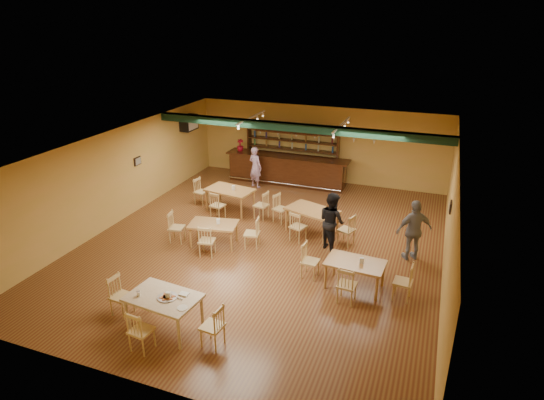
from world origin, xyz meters
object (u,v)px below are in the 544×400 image
at_px(patron_bar, 255,167).
at_px(patron_right_a, 332,221).
at_px(bar_counter, 287,170).
at_px(dining_table_a, 230,200).
at_px(near_table, 165,313).
at_px(dining_table_d, 354,275).
at_px(dining_table_b, 312,221).
at_px(dining_table_c, 214,234).

bearing_deg(patron_bar, patron_right_a, 157.20).
height_order(bar_counter, dining_table_a, bar_counter).
height_order(near_table, patron_right_a, patron_right_a).
xyz_separation_m(dining_table_a, near_table, (1.45, -6.30, 0.01)).
bearing_deg(patron_right_a, dining_table_d, 160.22).
relative_size(dining_table_a, near_table, 1.05).
distance_m(dining_table_a, dining_table_b, 3.15).
bearing_deg(dining_table_b, dining_table_a, -173.10).
distance_m(dining_table_b, patron_right_a, 1.22).
xyz_separation_m(dining_table_a, dining_table_b, (3.08, -0.65, -0.01)).
bearing_deg(near_table, patron_right_a, 68.90).
distance_m(dining_table_a, dining_table_c, 2.52).
xyz_separation_m(bar_counter, dining_table_c, (-0.29, -5.75, -0.22)).
bearing_deg(bar_counter, dining_table_d, -58.67).
height_order(dining_table_a, patron_bar, patron_bar).
relative_size(dining_table_a, patron_bar, 0.98).
relative_size(bar_counter, near_table, 3.25).
bearing_deg(dining_table_c, bar_counter, 76.49).
distance_m(dining_table_b, near_table, 5.88).
height_order(dining_table_b, patron_bar, patron_bar).
relative_size(bar_counter, dining_table_c, 3.59).
xyz_separation_m(dining_table_a, dining_table_d, (4.92, -3.27, -0.04)).
xyz_separation_m(dining_table_c, patron_bar, (-0.73, 4.93, 0.46)).
relative_size(bar_counter, patron_bar, 3.05).
height_order(near_table, patron_bar, patron_bar).
relative_size(dining_table_b, patron_bar, 0.96).
distance_m(dining_table_d, patron_bar, 7.65).
xyz_separation_m(bar_counter, patron_bar, (-1.01, -0.83, 0.24)).
distance_m(near_table, patron_bar, 8.92).
bearing_deg(patron_right_a, dining_table_a, 19.98).
bearing_deg(bar_counter, dining_table_a, -105.52).
bearing_deg(dining_table_a, patron_bar, 101.39).
xyz_separation_m(bar_counter, near_table, (0.53, -9.61, -0.16)).
distance_m(dining_table_a, patron_bar, 2.52).
distance_m(dining_table_d, patron_right_a, 2.15).
height_order(bar_counter, dining_table_b, bar_counter).
bearing_deg(dining_table_c, near_table, -88.73).
xyz_separation_m(dining_table_c, patron_right_a, (3.25, 0.99, 0.51)).
bearing_deg(near_table, dining_table_d, 46.67).
height_order(dining_table_b, dining_table_c, dining_table_b).
height_order(dining_table_b, patron_right_a, patron_right_a).
distance_m(bar_counter, patron_right_a, 5.62).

